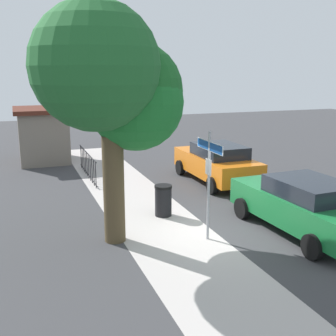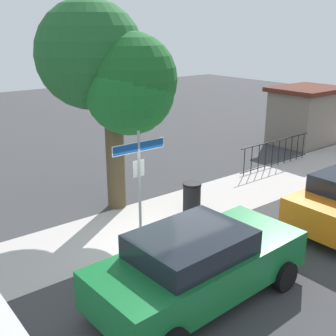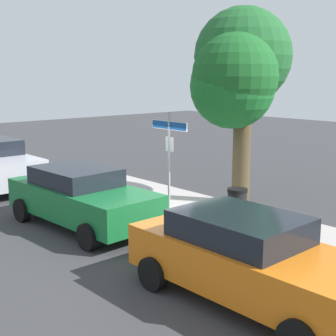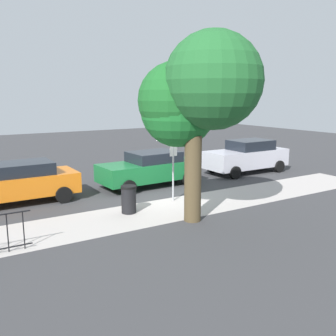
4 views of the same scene
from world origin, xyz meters
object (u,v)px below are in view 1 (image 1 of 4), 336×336
Objects in this scene: car_green at (303,204)px; street_sign at (209,166)px; shade_tree at (117,84)px; car_orange at (216,162)px; trash_bin at (163,200)px; utility_shed at (43,134)px.

street_sign is at bearing 77.80° from car_green.
shade_tree reaches higher than street_sign.
trash_bin is at bearing 132.16° from car_orange.
shade_tree is at bearing 131.44° from trash_bin.
street_sign is at bearing 151.02° from car_orange.
shade_tree is 1.32× the size of car_orange.
trash_bin is at bearing 12.91° from street_sign.
car_orange is 1.38× the size of utility_shed.
shade_tree is 11.59m from utility_shed.
trash_bin is at bearing -163.31° from utility_shed.
shade_tree reaches higher than trash_bin.
utility_shed is at bearing 43.34° from car_orange.
car_orange is at bearing -136.35° from utility_shed.
car_orange is at bearing -4.21° from car_green.
car_green is 4.75× the size of trash_bin.
car_green is 4.16m from trash_bin.
street_sign is 3.12m from shade_tree.
shade_tree is 7.63m from car_orange.
street_sign is 0.64× the size of car_orange.
car_orange is at bearing -47.53° from trash_bin.
street_sign is 3.00m from car_green.
utility_shed is 3.41× the size of trash_bin.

